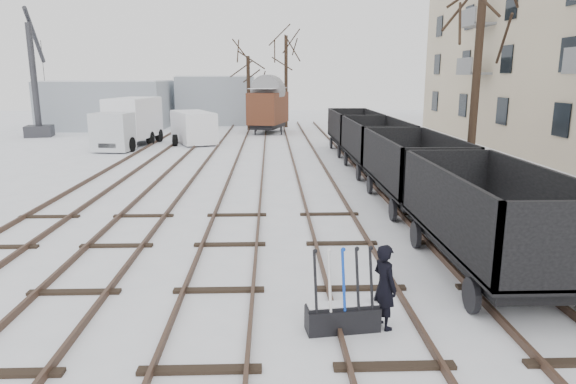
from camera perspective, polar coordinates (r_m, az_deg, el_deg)
name	(u,v)px	position (r m, az deg, el deg)	size (l,w,h in m)	color
ground	(219,292)	(11.06, -7.68, -10.90)	(120.00, 120.00, 0.00)	white
tracks	(247,171)	(24.18, -4.55, 2.33)	(13.90, 52.00, 0.16)	black
shed_left	(110,104)	(48.25, -19.20, 9.20)	(10.00, 8.00, 4.10)	#9AA4AD
shed_right	(217,100)	(50.39, -7.89, 10.12)	(7.00, 6.00, 4.50)	#9AA4AD
ground_frame	(343,315)	(9.38, 6.08, -13.46)	(1.34, 0.59, 1.49)	black
worker	(384,286)	(9.39, 10.67, -10.28)	(0.57, 0.37, 1.55)	black
freight_wagon_a	(489,235)	(12.41, 21.43, -4.46)	(2.39, 5.98, 2.44)	black
freight_wagon_b	(412,179)	(18.27, 13.62, 1.38)	(2.39, 5.98, 2.44)	black
freight_wagon_c	(375,153)	(24.41, 9.66, 4.34)	(2.39, 5.98, 2.44)	black
freight_wagon_d	(354,137)	(30.65, 7.29, 6.09)	(2.39, 5.98, 2.44)	black
box_van_wagon	(268,107)	(41.28, -2.21, 9.43)	(3.59, 5.12, 3.54)	black
lorry	(129,122)	(34.53, -17.24, 7.44)	(2.86, 6.97, 3.07)	black
panel_van	(193,127)	(35.43, -10.48, 7.14)	(3.74, 5.24, 2.12)	white
crane	(38,104)	(43.13, -26.04, 8.82)	(2.21, 5.53, 9.28)	#2E2E33
tree_near	(475,92)	(20.67, 20.09, 10.43)	(0.30, 0.30, 7.72)	black
tree_far_left	(249,93)	(43.74, -4.41, 10.86)	(0.30, 0.30, 6.07)	black
tree_far_right	(286,82)	(45.92, -0.22, 12.10)	(0.30, 0.30, 7.87)	black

